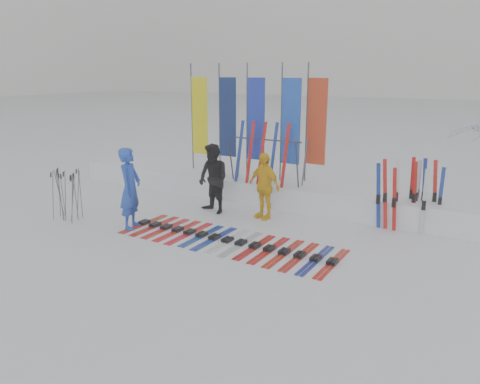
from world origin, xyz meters
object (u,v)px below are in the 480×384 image
Objects in this scene: person_black at (213,179)px; person_yellow at (264,186)px; ski_rack at (267,154)px; person_blue at (130,188)px; ski_row at (228,240)px.

person_yellow is at bearing 28.14° from person_black.
ski_rack reaches higher than person_yellow.
person_blue is at bearing -117.17° from ski_rack.
person_yellow is at bearing -66.36° from person_blue.
person_yellow is at bearing -65.80° from ski_rack.
person_blue reaches higher than person_black.
ski_row is (1.48, -1.66, -0.86)m from person_black.
ski_row is (0.14, -1.90, -0.79)m from person_yellow.
ski_rack is (1.76, 3.44, 0.43)m from person_blue.
person_blue is 3.21m from person_yellow.
ski_row is at bearing -30.29° from person_black.
person_blue is 2.63m from ski_row.
person_yellow is 2.07m from ski_row.
ski_rack is (0.80, 1.44, 0.49)m from person_black.
person_black reaches higher than ski_row.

